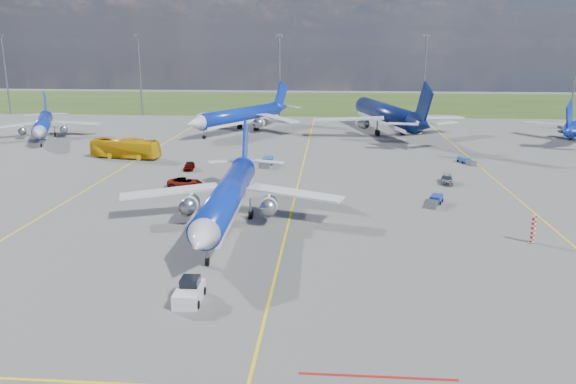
# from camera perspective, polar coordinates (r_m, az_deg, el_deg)

# --- Properties ---
(ground) EXTENTS (400.00, 400.00, 0.00)m
(ground) POSITION_cam_1_polar(r_m,az_deg,el_deg) (53.61, -1.00, -7.34)
(ground) COLOR #555552
(ground) RESTS_ON ground
(grass_strip) EXTENTS (400.00, 80.00, 0.01)m
(grass_strip) POSITION_cam_1_polar(r_m,az_deg,el_deg) (200.48, 3.10, 9.07)
(grass_strip) COLOR #2D4719
(grass_strip) RESTS_ON ground
(taxiway_lines) EXTENTS (60.25, 160.00, 0.02)m
(taxiway_lines) POSITION_cam_1_polar(r_m,az_deg,el_deg) (79.85, 1.00, 0.18)
(taxiway_lines) COLOR yellow
(taxiway_lines) RESTS_ON ground
(floodlight_masts) EXTENTS (202.20, 0.50, 22.70)m
(floodlight_masts) POSITION_cam_1_polar(r_m,az_deg,el_deg) (159.66, 6.46, 12.04)
(floodlight_masts) COLOR slate
(floodlight_masts) RESTS_ON ground
(warning_post) EXTENTS (0.50, 0.50, 3.00)m
(warning_post) POSITION_cam_1_polar(r_m,az_deg,el_deg) (64.01, 23.63, -3.47)
(warning_post) COLOR red
(warning_post) RESTS_ON ground
(bg_jet_nw) EXTENTS (37.52, 41.57, 8.89)m
(bg_jet_nw) POSITION_cam_1_polar(r_m,az_deg,el_deg) (134.71, -23.49, 5.01)
(bg_jet_nw) COLOR #0B26A1
(bg_jet_nw) RESTS_ON ground
(bg_jet_nnw) EXTENTS (46.03, 50.02, 10.56)m
(bg_jet_nnw) POSITION_cam_1_polar(r_m,az_deg,el_deg) (134.56, -4.76, 6.18)
(bg_jet_nnw) COLOR #0B26A1
(bg_jet_nnw) RESTS_ON ground
(bg_jet_n) EXTENTS (48.22, 56.71, 12.85)m
(bg_jet_n) POSITION_cam_1_polar(r_m,az_deg,el_deg) (133.03, 9.86, 5.91)
(bg_jet_n) COLOR #07133F
(bg_jet_n) RESTS_ON ground
(main_airliner) EXTENTS (29.20, 37.90, 9.77)m
(main_airliner) POSITION_cam_1_polar(r_m,az_deg,el_deg) (65.24, -6.07, -3.31)
(main_airliner) COLOR #0B26A1
(main_airliner) RESTS_ON ground
(pushback_tug) EXTENTS (2.10, 5.38, 1.81)m
(pushback_tug) POSITION_cam_1_polar(r_m,az_deg,el_deg) (46.89, -9.99, -9.99)
(pushback_tug) COLOR silver
(pushback_tug) RESTS_ON ground
(apron_bus) EXTENTS (13.18, 5.26, 3.58)m
(apron_bus) POSITION_cam_1_polar(r_m,az_deg,el_deg) (106.21, -16.21, 4.28)
(apron_bus) COLOR #EBB50D
(apron_bus) RESTS_ON ground
(service_car_a) EXTENTS (1.96, 4.00, 1.31)m
(service_car_a) POSITION_cam_1_polar(r_m,az_deg,el_deg) (94.18, -10.01, 2.64)
(service_car_a) COLOR #999999
(service_car_a) RESTS_ON ground
(service_car_b) EXTENTS (5.28, 2.95, 1.40)m
(service_car_b) POSITION_cam_1_polar(r_m,az_deg,el_deg) (82.82, -10.44, 0.97)
(service_car_b) COLOR #999999
(service_car_b) RESTS_ON ground
(service_car_c) EXTENTS (2.33, 4.36, 1.20)m
(service_car_c) POSITION_cam_1_polar(r_m,az_deg,el_deg) (86.86, 15.86, 1.22)
(service_car_c) COLOR #999999
(service_car_c) RESTS_ON ground
(baggage_tug_w) EXTENTS (2.76, 4.70, 1.03)m
(baggage_tug_w) POSITION_cam_1_polar(r_m,az_deg,el_deg) (75.18, 14.70, -0.88)
(baggage_tug_w) COLOR navy
(baggage_tug_w) RESTS_ON ground
(baggage_tug_c) EXTENTS (1.58, 5.47, 1.23)m
(baggage_tug_c) POSITION_cam_1_polar(r_m,az_deg,el_deg) (96.19, -2.13, 3.06)
(baggage_tug_c) COLOR #195697
(baggage_tug_c) RESTS_ON ground
(baggage_tug_e) EXTENTS (2.62, 4.39, 0.96)m
(baggage_tug_e) POSITION_cam_1_polar(r_m,az_deg,el_deg) (102.38, 17.64, 3.02)
(baggage_tug_e) COLOR #194F97
(baggage_tug_e) RESTS_ON ground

